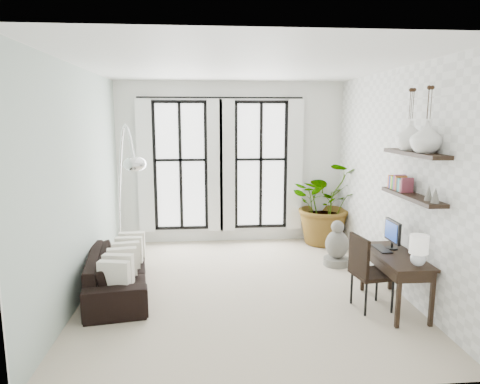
{
  "coord_description": "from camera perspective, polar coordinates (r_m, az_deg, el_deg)",
  "views": [
    {
      "loc": [
        -0.54,
        -6.01,
        2.49
      ],
      "look_at": [
        -0.0,
        0.3,
        1.39
      ],
      "focal_mm": 32.0,
      "sensor_mm": 36.0,
      "label": 1
    }
  ],
  "objects": [
    {
      "name": "plant",
      "position": [
        8.67,
        11.44,
        -1.39
      ],
      "size": [
        1.61,
        1.42,
        1.66
      ],
      "primitive_type": "imported",
      "rotation": [
        0.0,
        0.0,
        0.09
      ],
      "color": "#2D7228",
      "rests_on": "floor"
    },
    {
      "name": "vase_a",
      "position": [
        5.59,
        23.59,
        6.72
      ],
      "size": [
        0.37,
        0.37,
        0.38
      ],
      "primitive_type": "imported",
      "color": "white",
      "rests_on": "shelf_upper"
    },
    {
      "name": "desk",
      "position": [
        5.97,
        20.25,
        -8.33
      ],
      "size": [
        0.52,
        1.23,
        1.12
      ],
      "color": "black",
      "rests_on": "floor"
    },
    {
      "name": "windows",
      "position": [
        8.5,
        -2.54,
        3.54
      ],
      "size": [
        3.26,
        0.13,
        2.65
      ],
      "color": "white",
      "rests_on": "wall_back"
    },
    {
      "name": "buddha",
      "position": [
        7.52,
        12.79,
        -7.1
      ],
      "size": [
        0.44,
        0.44,
        0.78
      ],
      "color": "slate",
      "rests_on": "floor"
    },
    {
      "name": "desk_chair",
      "position": [
        5.88,
        16.52,
        -9.65
      ],
      "size": [
        0.54,
        0.54,
        1.0
      ],
      "rotation": [
        0.0,
        0.0,
        0.15
      ],
      "color": "black",
      "rests_on": "floor"
    },
    {
      "name": "throw_pillows",
      "position": [
        6.42,
        -15.2,
        -8.58
      ],
      "size": [
        0.4,
        1.52,
        0.4
      ],
      "color": "white",
      "rests_on": "sofa"
    },
    {
      "name": "vase_b",
      "position": [
        5.95,
        21.76,
        6.98
      ],
      "size": [
        0.37,
        0.37,
        0.38
      ],
      "primitive_type": "imported",
      "color": "white",
      "rests_on": "shelf_upper"
    },
    {
      "name": "wall_right",
      "position": [
        6.69,
        19.85,
        1.6
      ],
      "size": [
        0.0,
        5.0,
        5.0
      ],
      "primitive_type": "plane",
      "rotation": [
        1.57,
        0.0,
        -1.57
      ],
      "color": "white",
      "rests_on": "floor"
    },
    {
      "name": "wall_shelves",
      "position": [
        5.89,
        21.91,
        1.69
      ],
      "size": [
        0.25,
        1.3,
        0.6
      ],
      "color": "black",
      "rests_on": "wall_right"
    },
    {
      "name": "ceiling",
      "position": [
        6.08,
        0.27,
        16.54
      ],
      "size": [
        5.0,
        5.0,
        0.0
      ],
      "primitive_type": "plane",
      "color": "white",
      "rests_on": "wall_back"
    },
    {
      "name": "sofa",
      "position": [
        6.51,
        -16.0,
        -10.26
      ],
      "size": [
        1.1,
        2.13,
        0.59
      ],
      "primitive_type": "imported",
      "rotation": [
        0.0,
        0.0,
        1.73
      ],
      "color": "black",
      "rests_on": "floor"
    },
    {
      "name": "floor",
      "position": [
        6.53,
        0.25,
        -12.59
      ],
      "size": [
        5.0,
        5.0,
        0.0
      ],
      "primitive_type": "plane",
      "color": "beige",
      "rests_on": "ground"
    },
    {
      "name": "wall_left",
      "position": [
        6.31,
        -20.53,
        1.1
      ],
      "size": [
        0.0,
        5.0,
        5.0
      ],
      "primitive_type": "plane",
      "rotation": [
        1.57,
        0.0,
        1.57
      ],
      "color": "#ABBFB3",
      "rests_on": "floor"
    },
    {
      "name": "wall_back",
      "position": [
        8.58,
        -1.23,
        3.87
      ],
      "size": [
        4.5,
        0.0,
        4.5
      ],
      "primitive_type": "plane",
      "rotation": [
        1.57,
        0.0,
        0.0
      ],
      "color": "white",
      "rests_on": "floor"
    },
    {
      "name": "arc_lamp",
      "position": [
        6.55,
        -15.04,
        3.78
      ],
      "size": [
        0.74,
        1.1,
        2.41
      ],
      "color": "silver",
      "rests_on": "floor"
    }
  ]
}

